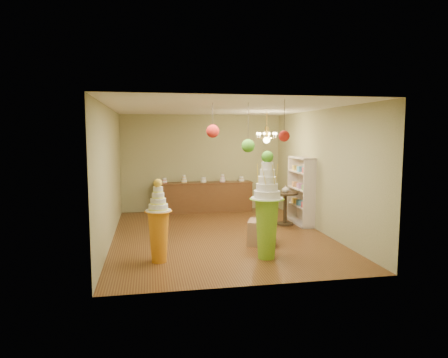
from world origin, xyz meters
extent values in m
plane|color=#553217|center=(0.00, 0.00, 0.00)|extent=(6.50, 6.50, 0.00)
plane|color=silver|center=(0.00, 0.00, 3.00)|extent=(6.50, 6.50, 0.00)
cube|color=#959367|center=(0.00, 3.25, 1.50)|extent=(5.00, 0.04, 3.00)
cube|color=#959367|center=(0.00, -3.25, 1.50)|extent=(5.00, 0.04, 3.00)
cube|color=#959367|center=(-2.50, 0.00, 1.50)|extent=(0.04, 6.50, 3.00)
cube|color=#959367|center=(2.50, 0.00, 1.50)|extent=(0.04, 6.50, 3.00)
cone|color=#7CB929|center=(0.57, -1.91, 0.58)|extent=(0.55, 0.55, 1.16)
cylinder|color=white|center=(0.57, -1.91, 1.18)|extent=(0.74, 0.74, 0.03)
cylinder|color=white|center=(0.57, -1.91, 1.26)|extent=(0.60, 0.60, 0.14)
cylinder|color=white|center=(0.57, -1.91, 1.40)|extent=(0.49, 0.49, 0.14)
cylinder|color=white|center=(0.57, -1.91, 1.54)|extent=(0.40, 0.40, 0.14)
cylinder|color=white|center=(0.57, -1.91, 1.67)|extent=(0.33, 0.33, 0.14)
cylinder|color=white|center=(0.57, -1.91, 1.81)|extent=(0.27, 0.27, 0.14)
sphere|color=#469520|center=(0.57, -1.91, 1.98)|extent=(0.23, 0.23, 0.23)
cone|color=orange|center=(-1.48, -1.76, 0.48)|extent=(0.53, 0.53, 0.97)
cylinder|color=white|center=(-1.48, -1.76, 0.98)|extent=(0.63, 0.63, 0.03)
cylinder|color=white|center=(-1.48, -1.76, 1.05)|extent=(0.47, 0.47, 0.11)
cylinder|color=white|center=(-1.48, -1.76, 1.16)|extent=(0.38, 0.38, 0.11)
cylinder|color=white|center=(-1.48, -1.76, 1.27)|extent=(0.30, 0.30, 0.11)
cylinder|color=white|center=(-1.48, -1.76, 1.38)|extent=(0.24, 0.24, 0.11)
sphere|color=gold|center=(-1.48, -1.76, 1.50)|extent=(0.16, 0.16, 0.16)
cube|color=#8D684C|center=(0.76, -0.94, 0.26)|extent=(0.75, 0.75, 0.53)
cube|color=#56331B|center=(0.00, 2.97, 0.45)|extent=(3.00, 0.50, 0.90)
cube|color=#56331B|center=(0.00, 2.97, 0.91)|extent=(3.04, 0.54, 0.03)
cylinder|color=white|center=(-1.20, 2.97, 1.00)|extent=(0.18, 0.18, 0.16)
cylinder|color=white|center=(-0.60, 2.97, 1.04)|extent=(0.18, 0.18, 0.24)
cylinder|color=white|center=(0.00, 2.97, 1.00)|extent=(0.18, 0.18, 0.16)
cylinder|color=white|center=(0.60, 2.97, 1.04)|extent=(0.18, 0.18, 0.24)
cylinder|color=white|center=(1.20, 2.97, 1.00)|extent=(0.18, 0.18, 0.16)
cube|color=beige|center=(2.48, 0.80, 0.90)|extent=(0.04, 1.20, 1.80)
cube|color=beige|center=(2.32, 0.80, 0.50)|extent=(0.30, 1.14, 0.03)
cube|color=beige|center=(2.32, 0.80, 0.95)|extent=(0.30, 1.14, 0.03)
cube|color=beige|center=(2.32, 0.80, 1.40)|extent=(0.30, 1.14, 0.03)
cylinder|color=black|center=(1.90, 0.80, 0.02)|extent=(0.50, 0.50, 0.04)
cylinder|color=black|center=(1.90, 0.80, 0.42)|extent=(0.10, 0.10, 0.84)
cylinder|color=black|center=(1.90, 0.80, 0.84)|extent=(0.75, 0.75, 0.04)
imported|color=beige|center=(1.90, 0.80, 0.96)|extent=(0.23, 0.23, 0.19)
cylinder|color=#392F29|center=(-0.42, -1.59, 2.73)|extent=(0.01, 0.01, 0.54)
sphere|color=red|center=(-0.42, -1.59, 2.46)|extent=(0.25, 0.25, 0.25)
cylinder|color=#392F29|center=(0.23, -1.77, 2.59)|extent=(0.01, 0.01, 0.82)
sphere|color=#469520|center=(0.23, -1.77, 2.18)|extent=(0.25, 0.25, 0.25)
cylinder|color=#392F29|center=(0.64, -2.67, 2.69)|extent=(0.01, 0.01, 0.63)
sphere|color=red|center=(0.64, -2.67, 2.37)|extent=(0.19, 0.19, 0.19)
cylinder|color=gold|center=(1.46, 1.12, 2.75)|extent=(0.02, 0.02, 0.50)
cylinder|color=gold|center=(1.46, 1.12, 2.45)|extent=(0.10, 0.10, 0.30)
sphere|color=#FFDD8C|center=(1.46, 1.12, 2.25)|extent=(0.18, 0.18, 0.18)
camera|label=1|loc=(-1.62, -9.19, 2.41)|focal=32.00mm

